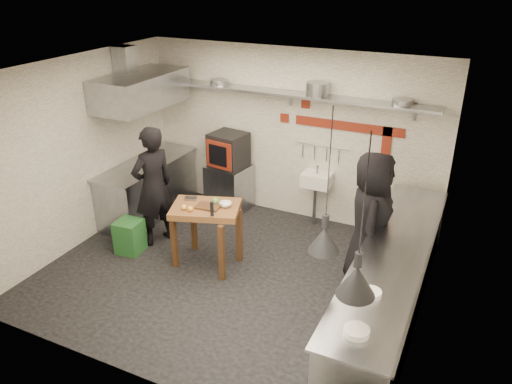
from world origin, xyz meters
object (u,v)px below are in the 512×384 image
at_px(oven_stand, 229,187).
at_px(chef_right, 370,220).
at_px(chef_left, 153,186).
at_px(combi_oven, 229,150).
at_px(prep_table, 207,235).
at_px(green_bin, 130,236).

height_order(oven_stand, chef_right, chef_right).
relative_size(oven_stand, chef_left, 0.43).
bearing_deg(chef_left, oven_stand, -176.34).
xyz_separation_m(combi_oven, prep_table, (0.55, -1.70, -0.63)).
relative_size(combi_oven, chef_right, 0.31).
xyz_separation_m(combi_oven, chef_left, (-0.48, -1.48, -0.17)).
bearing_deg(chef_right, oven_stand, 54.72).
bearing_deg(oven_stand, chef_left, -98.97).
distance_m(oven_stand, green_bin, 2.03).
xyz_separation_m(oven_stand, green_bin, (-0.66, -1.92, -0.15)).
distance_m(oven_stand, prep_table, 1.80).
bearing_deg(chef_right, prep_table, 92.36).
xyz_separation_m(oven_stand, combi_oven, (0.01, -0.01, 0.69)).
relative_size(prep_table, chef_right, 0.50).
bearing_deg(combi_oven, chef_right, -14.57).
distance_m(combi_oven, green_bin, 2.19).
bearing_deg(combi_oven, chef_left, -99.45).
height_order(green_bin, prep_table, prep_table).
xyz_separation_m(prep_table, chef_right, (2.14, 0.55, 0.47)).
distance_m(oven_stand, chef_left, 1.65).
height_order(combi_oven, prep_table, combi_oven).
height_order(green_bin, chef_right, chef_right).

